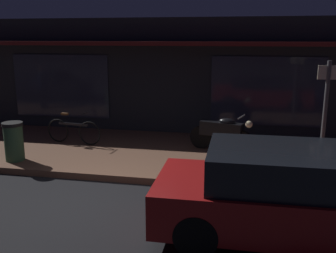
% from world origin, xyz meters
% --- Properties ---
extents(ground_plane, '(60.00, 60.00, 0.00)m').
position_xyz_m(ground_plane, '(0.00, 0.00, 0.00)').
color(ground_plane, black).
extents(sidewalk_slab, '(18.00, 4.00, 0.15)m').
position_xyz_m(sidewalk_slab, '(0.00, 3.00, 0.07)').
color(sidewalk_slab, brown).
rests_on(sidewalk_slab, ground_plane).
extents(storefront_building, '(18.00, 3.30, 3.60)m').
position_xyz_m(storefront_building, '(0.00, 6.39, 1.80)').
color(storefront_building, black).
rests_on(storefront_building, ground_plane).
extents(motorcycle, '(1.66, 0.71, 0.97)m').
position_xyz_m(motorcycle, '(2.06, 3.30, 0.65)').
color(motorcycle, black).
rests_on(motorcycle, sidewalk_slab).
extents(bicycle_parked, '(1.65, 0.42, 0.91)m').
position_xyz_m(bicycle_parked, '(-2.02, 3.21, 0.51)').
color(bicycle_parked, black).
rests_on(bicycle_parked, sidewalk_slab).
extents(sign_post, '(0.44, 0.09, 2.40)m').
position_xyz_m(sign_post, '(4.31, 2.37, 1.51)').
color(sign_post, '#47474C').
rests_on(sign_post, sidewalk_slab).
extents(trash_bin, '(0.48, 0.48, 0.93)m').
position_xyz_m(trash_bin, '(-2.76, 1.55, 0.62)').
color(trash_bin, '#2D4C33').
rests_on(trash_bin, sidewalk_slab).
extents(parked_car_far, '(4.12, 1.82, 1.42)m').
position_xyz_m(parked_car_far, '(3.27, -0.66, 0.70)').
color(parked_car_far, black).
rests_on(parked_car_far, ground_plane).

